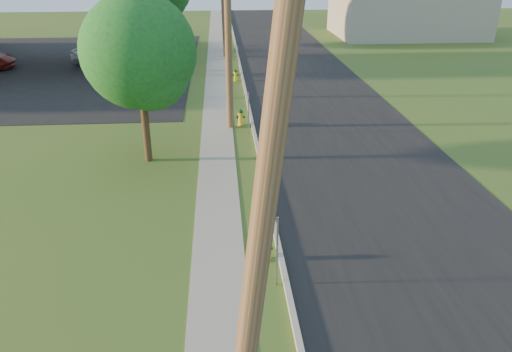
{
  "coord_description": "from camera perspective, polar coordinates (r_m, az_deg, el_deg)",
  "views": [
    {
      "loc": [
        -1.07,
        -6.38,
        7.92
      ],
      "look_at": [
        0.0,
        8.0,
        1.4
      ],
      "focal_mm": 35.0,
      "sensor_mm": 36.0,
      "label": 1
    }
  ],
  "objects": [
    {
      "name": "sign_post_far",
      "position": [
        35.29,
        -2.07,
        13.01
      ],
      "size": [
        0.05,
        0.04,
        2.0
      ],
      "primitive_type": "cube",
      "color": "gray",
      "rests_on": "ground"
    },
    {
      "name": "fuel_pump_ne",
      "position": [
        38.03,
        -17.38,
        12.35
      ],
      "size": [
        1.2,
        3.2,
        1.9
      ],
      "color": "#9E9B91",
      "rests_on": "ground"
    },
    {
      "name": "fuel_pump_se",
      "position": [
        41.87,
        -16.25,
        13.5
      ],
      "size": [
        1.2,
        3.2,
        1.9
      ],
      "color": "#9E9B91",
      "rests_on": "ground"
    },
    {
      "name": "road",
      "position": [
        19.02,
        13.19,
        -0.93
      ],
      "size": [
        8.0,
        120.0,
        0.02
      ],
      "primitive_type": "cube",
      "color": "black",
      "rests_on": "ground"
    },
    {
      "name": "hydrant_far",
      "position": [
        33.82,
        -2.35,
        11.44
      ],
      "size": [
        0.4,
        0.36,
        0.79
      ],
      "color": "yellow",
      "rests_on": "ground"
    },
    {
      "name": "distant_building",
      "position": [
        55.12,
        16.8,
        17.2
      ],
      "size": [
        14.0,
        10.0,
        4.0
      ],
      "primitive_type": "cube",
      "color": "#9C9687",
      "rests_on": "ground"
    },
    {
      "name": "curb",
      "position": [
        18.23,
        1.1,
        -1.16
      ],
      "size": [
        0.15,
        120.0,
        0.15
      ],
      "primitive_type": "cube",
      "color": "#9E9B91",
      "rests_on": "ground"
    },
    {
      "name": "car_silver",
      "position": [
        40.26,
        -17.07,
        13.13
      ],
      "size": [
        5.0,
        2.7,
        1.61
      ],
      "primitive_type": "imported",
      "rotation": [
        0.0,
        0.0,
        1.4
      ],
      "color": "silver",
      "rests_on": "ground"
    },
    {
      "name": "price_pylon",
      "position": [
        29.19,
        -11.62,
        18.99
      ],
      "size": [
        0.34,
        2.04,
        6.85
      ],
      "color": "gray",
      "rests_on": "ground"
    },
    {
      "name": "utility_pole_mid",
      "position": [
        23.57,
        -3.21,
        17.07
      ],
      "size": [
        1.4,
        0.32,
        9.8
      ],
      "color": "brown",
      "rests_on": "ground"
    },
    {
      "name": "hydrant_near",
      "position": [
        14.01,
        1.16,
        -8.32
      ],
      "size": [
        0.38,
        0.34,
        0.74
      ],
      "color": "#F1B605",
      "rests_on": "ground"
    },
    {
      "name": "forecourt",
      "position": [
        41.93,
        -25.53,
        11.15
      ],
      "size": [
        26.0,
        28.0,
        0.02
      ],
      "primitive_type": "cube",
      "color": "black",
      "rests_on": "ground"
    },
    {
      "name": "utility_pole_near",
      "position": [
        6.23,
        0.62,
        -5.67
      ],
      "size": [
        1.4,
        0.32,
        9.48
      ],
      "color": "brown",
      "rests_on": "ground"
    },
    {
      "name": "sign_post_near",
      "position": [
        12.71,
        2.42,
        -8.68
      ],
      "size": [
        0.05,
        0.04,
        2.0
      ],
      "primitive_type": "cube",
      "color": "gray",
      "rests_on": "ground"
    },
    {
      "name": "hydrant_mid",
      "position": [
        24.86,
        -1.77,
        6.72
      ],
      "size": [
        0.42,
        0.38,
        0.83
      ],
      "color": "yellow",
      "rests_on": "ground"
    },
    {
      "name": "sidewalk",
      "position": [
        18.19,
        -4.4,
        -1.51
      ],
      "size": [
        1.5,
        120.0,
        0.03
      ],
      "primitive_type": "cube",
      "color": "#9A978B",
      "rests_on": "ground"
    },
    {
      "name": "tree_verge",
      "position": [
        19.86,
        -12.96,
        13.19
      ],
      "size": [
        4.39,
        4.39,
        6.66
      ],
      "color": "#3A2B15",
      "rests_on": "ground"
    },
    {
      "name": "sign_post_mid",
      "position": [
        23.46,
        -0.84,
        7.17
      ],
      "size": [
        0.05,
        0.04,
        2.0
      ],
      "primitive_type": "cube",
      "color": "gray",
      "rests_on": "ground"
    }
  ]
}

